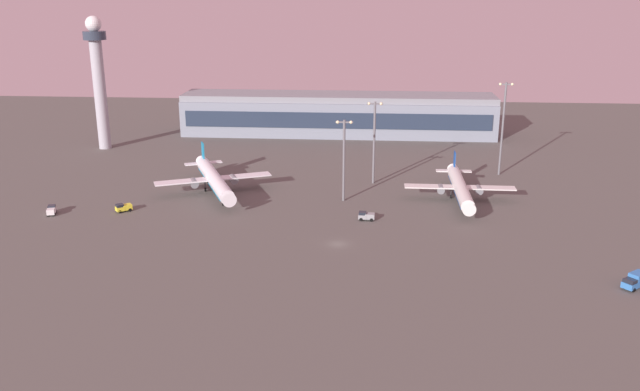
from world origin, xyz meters
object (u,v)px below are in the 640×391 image
object	(u,v)px
airplane_taxiway_distant	(214,179)
apron_light_west	(503,123)
control_tower	(98,74)
maintenance_van	(52,210)
baggage_tractor	(123,207)
catering_truck	(635,281)
airplane_far_stand	(460,187)
cargo_loader	(366,216)
apron_light_central	(344,155)
apron_light_east	(374,137)

from	to	relation	value
airplane_taxiway_distant	apron_light_west	bearing A→B (deg)	173.34
control_tower	maintenance_van	xyz separation A→B (m)	(15.07, -74.87, -26.12)
baggage_tractor	catering_truck	distance (m)	124.54
airplane_far_stand	cargo_loader	size ratio (longest dim) A/B	9.33
baggage_tractor	apron_light_central	size ratio (longest dim) A/B	0.19
apron_light_central	cargo_loader	bearing A→B (deg)	-67.94
baggage_tractor	apron_light_east	size ratio (longest dim) A/B	0.18
baggage_tractor	apron_light_west	size ratio (longest dim) A/B	0.15
apron_light_east	airplane_taxiway_distant	bearing A→B (deg)	-163.64
airplane_far_stand	cargo_loader	world-z (taller)	airplane_far_stand
apron_light_east	maintenance_van	bearing A→B (deg)	-157.01
cargo_loader	apron_light_west	xyz separation A→B (m)	(42.05, 47.02, 15.43)
airplane_far_stand	apron_light_central	xyz separation A→B (m)	(-32.50, -2.61, 9.41)
control_tower	airplane_far_stand	xyz separation A→B (m)	(123.94, -54.50, -23.44)
control_tower	baggage_tractor	distance (m)	82.83
airplane_taxiway_distant	apron_light_west	xyz separation A→B (m)	(86.45, 26.36, 12.39)
cargo_loader	apron_light_central	bearing A→B (deg)	25.70
control_tower	apron_light_west	world-z (taller)	control_tower
apron_light_west	airplane_far_stand	bearing A→B (deg)	-119.50
control_tower	maintenance_van	bearing A→B (deg)	-78.62
apron_light_east	catering_truck	bearing A→B (deg)	-53.61
control_tower	airplane_far_stand	size ratio (longest dim) A/B	1.21
control_tower	apron_light_west	distance (m)	142.81
airplane_taxiway_distant	catering_truck	xyz separation A→B (m)	(98.18, -56.92, -2.65)
apron_light_west	cargo_loader	bearing A→B (deg)	-131.81
apron_light_central	baggage_tractor	bearing A→B (deg)	-166.36
apron_light_east	apron_light_west	world-z (taller)	apron_light_west
apron_light_east	control_tower	bearing A→B (deg)	158.68
maintenance_van	cargo_loader	bearing A→B (deg)	-16.50
apron_light_west	catering_truck	bearing A→B (deg)	-81.98
cargo_loader	apron_light_central	world-z (taller)	apron_light_central
baggage_tractor	airplane_far_stand	bearing A→B (deg)	-117.94
catering_truck	apron_light_central	world-z (taller)	apron_light_central
airplane_far_stand	apron_light_east	xyz separation A→B (m)	(-24.18, 15.57, 10.50)
maintenance_van	apron_light_central	bearing A→B (deg)	-4.60
catering_truck	cargo_loader	bearing A→B (deg)	17.15
baggage_tractor	cargo_loader	size ratio (longest dim) A/B	1.05
apron_light_east	airplane_far_stand	bearing A→B (deg)	-32.78
control_tower	apron_light_east	size ratio (longest dim) A/B	1.91
airplane_taxiway_distant	cargo_loader	xyz separation A→B (m)	(44.40, -20.66, -3.05)
cargo_loader	apron_light_west	bearing A→B (deg)	-38.17
catering_truck	control_tower	bearing A→B (deg)	15.34
cargo_loader	apron_light_east	world-z (taller)	apron_light_east
airplane_taxiway_distant	apron_light_central	world-z (taller)	apron_light_central
maintenance_van	apron_light_central	xyz separation A→B (m)	(76.37, 17.75, 12.09)
catering_truck	apron_light_east	distance (m)	88.49
baggage_tractor	apron_light_east	distance (m)	75.19
airplane_far_stand	catering_truck	bearing A→B (deg)	117.29
baggage_tractor	catering_truck	world-z (taller)	catering_truck
cargo_loader	apron_light_central	size ratio (longest dim) A/B	0.19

